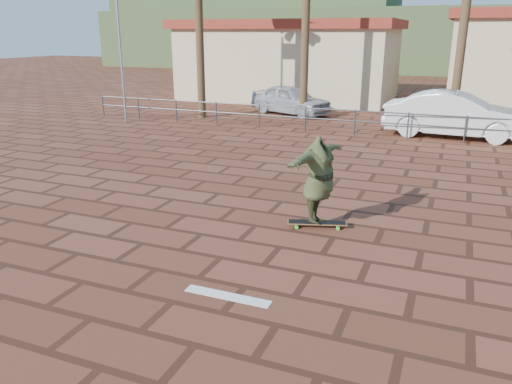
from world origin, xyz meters
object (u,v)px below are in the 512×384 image
(skateboarder, at_px, (319,180))
(car_white, at_px, (456,115))
(longboard, at_px, (317,223))
(car_silver, at_px, (291,100))

(skateboarder, xyz_separation_m, car_white, (2.40, 10.94, -0.16))
(skateboarder, height_order, car_white, skateboarder)
(longboard, distance_m, skateboarder, 0.93)
(skateboarder, bearing_deg, longboard, 10.46)
(car_silver, relative_size, car_white, 0.80)
(longboard, distance_m, car_silver, 14.88)
(longboard, relative_size, skateboarder, 0.56)
(car_silver, distance_m, car_white, 8.14)
(car_silver, height_order, car_white, car_white)
(car_silver, bearing_deg, car_white, -90.39)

